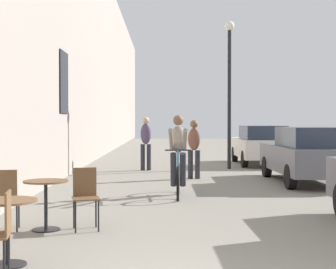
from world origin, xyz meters
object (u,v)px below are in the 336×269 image
at_px(pedestrian_mid, 146,140).
at_px(parked_car_second, 308,154).
at_px(street_lamp, 229,75).
at_px(parked_car_third, 261,144).
at_px(cafe_table_mid, 46,194).
at_px(cafe_table_near, 8,218).
at_px(cafe_chair_mid_toward_wall, 6,195).
at_px(cyclist_on_bicycle, 178,158).
at_px(cafe_chair_mid_toward_street, 85,194).
at_px(pedestrian_near, 194,146).

height_order(pedestrian_mid, parked_car_second, pedestrian_mid).
bearing_deg(street_lamp, parked_car_third, 50.71).
bearing_deg(parked_car_second, cafe_table_mid, -133.62).
xyz_separation_m(cafe_table_near, parked_car_second, (5.42, 7.52, 0.22)).
relative_size(pedestrian_mid, parked_car_second, 0.43).
xyz_separation_m(pedestrian_mid, parked_car_third, (4.13, 2.16, -0.23)).
relative_size(cafe_chair_mid_toward_wall, cyclist_on_bicycle, 0.51).
relative_size(cafe_table_near, cafe_chair_mid_toward_street, 0.81).
distance_m(pedestrian_near, parked_car_second, 3.04).
bearing_deg(pedestrian_near, cafe_chair_mid_toward_street, -106.81).
height_order(cafe_table_near, parked_car_second, parked_car_second).
relative_size(pedestrian_near, parked_car_third, 0.40).
xyz_separation_m(cyclist_on_bicycle, pedestrian_near, (0.54, 3.26, 0.10)).
bearing_deg(pedestrian_mid, cyclist_on_bicycle, -81.41).
bearing_deg(cafe_table_near, street_lamp, 71.17).
xyz_separation_m(pedestrian_near, pedestrian_mid, (-1.40, 2.47, 0.06)).
xyz_separation_m(cafe_chair_mid_toward_street, pedestrian_near, (2.00, 6.61, 0.39)).
xyz_separation_m(cafe_table_mid, pedestrian_mid, (1.15, 9.15, 0.45)).
bearing_deg(cyclist_on_bicycle, cafe_chair_mid_toward_wall, -126.37).
bearing_deg(parked_car_third, cyclist_on_bicycle, -112.46).
distance_m(cafe_table_mid, pedestrian_mid, 9.23).
bearing_deg(cyclist_on_bicycle, cafe_chair_mid_toward_street, -113.54).
bearing_deg(cafe_chair_mid_toward_wall, parked_car_second, 43.95).
distance_m(pedestrian_near, street_lamp, 3.93).
relative_size(cafe_table_near, pedestrian_mid, 0.42).
bearing_deg(parked_car_second, parked_car_third, 91.44).
height_order(street_lamp, parked_car_second, street_lamp).
relative_size(cafe_table_mid, street_lamp, 0.15).
relative_size(cafe_table_mid, cafe_chair_mid_toward_wall, 0.81).
bearing_deg(cafe_table_mid, parked_car_third, 64.98).
xyz_separation_m(cafe_table_near, street_lamp, (3.91, 11.47, 2.59)).
bearing_deg(parked_car_third, pedestrian_near, -120.47).
bearing_deg(cyclist_on_bicycle, cafe_table_mid, -120.54).
distance_m(cafe_chair_mid_toward_street, cyclist_on_bicycle, 3.66).
bearing_deg(parked_car_third, cafe_table_near, -111.89).
xyz_separation_m(pedestrian_near, street_lamp, (1.36, 2.96, 2.20)).
xyz_separation_m(cafe_table_mid, cafe_chair_mid_toward_street, (0.56, 0.07, -0.00)).
bearing_deg(cafe_chair_mid_toward_wall, cafe_chair_mid_toward_street, 7.58).
bearing_deg(cafe_table_near, cyclist_on_bicycle, 68.98).
distance_m(cafe_table_near, pedestrian_mid, 11.05).
distance_m(cafe_chair_mid_toward_street, parked_car_third, 12.19).
bearing_deg(cafe_chair_mid_toward_wall, pedestrian_mid, 79.50).
height_order(cafe_table_mid, street_lamp, street_lamp).
bearing_deg(cafe_table_mid, cafe_table_near, -90.01).
distance_m(cafe_table_mid, cafe_chair_mid_toward_wall, 0.56).
bearing_deg(street_lamp, cyclist_on_bicycle, -106.94).
xyz_separation_m(cafe_table_near, parked_car_third, (5.28, 13.14, 0.22)).
height_order(pedestrian_near, street_lamp, street_lamp).
height_order(cafe_table_near, cafe_chair_mid_toward_wall, cafe_chair_mid_toward_wall).
distance_m(cafe_chair_mid_toward_street, street_lamp, 10.46).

